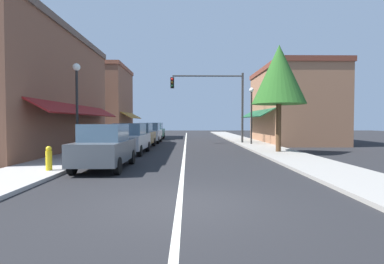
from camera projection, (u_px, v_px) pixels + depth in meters
The scene contains 17 objects.
ground_plane at pixel (185, 144), 24.79m from camera, with size 80.00×80.00×0.00m, color black.
sidewalk_left at pixel (118, 144), 24.70m from camera, with size 2.60×56.00×0.12m, color #A39E99.
sidewalk_right at pixel (252, 144), 24.86m from camera, with size 2.60×56.00×0.12m, color gray.
lane_center_stripe at pixel (185, 144), 24.79m from camera, with size 0.14×52.00×0.01m, color silver.
storefront_left_block at pixel (28, 91), 18.52m from camera, with size 6.91×14.20×7.51m.
storefront_right_block at pixel (293, 105), 26.81m from camera, with size 6.73×10.20×6.62m.
storefront_far_left at pixel (106, 103), 34.51m from camera, with size 6.09×8.20×8.09m.
parked_car_nearest_left at pixel (105, 147), 11.90m from camera, with size 1.79×4.10×1.77m.
parked_car_second_left at pixel (130, 139), 17.54m from camera, with size 1.87×4.15×1.77m.
parked_car_third_left at pixel (140, 135), 21.73m from camera, with size 1.86×4.14×1.77m.
parked_car_far_left at pixel (150, 133), 26.68m from camera, with size 1.80×4.11×1.77m.
parked_car_distant_left at pixel (155, 131), 31.65m from camera, with size 1.85×4.13×1.77m.
traffic_signal_mast_arm at pixel (218, 95), 25.29m from camera, with size 6.12×0.50×5.94m.
street_lamp_left_near at pixel (77, 95), 14.54m from camera, with size 0.36×0.36×4.66m.
street_lamp_right_mid at pixel (251, 106), 23.68m from camera, with size 0.36×0.36×4.53m.
tree_right_near at pixel (279, 75), 17.56m from camera, with size 3.12×3.12×6.32m.
fire_hydrant at pixel (49, 158), 10.82m from camera, with size 0.22×0.22×0.87m.
Camera 1 is at (0.19, -6.74, 1.86)m, focal length 28.32 mm.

